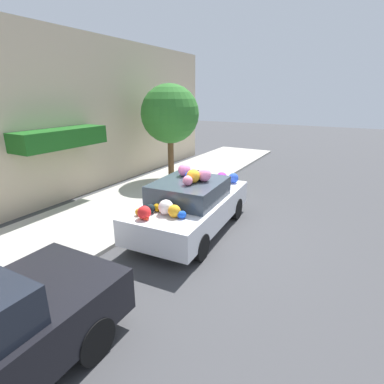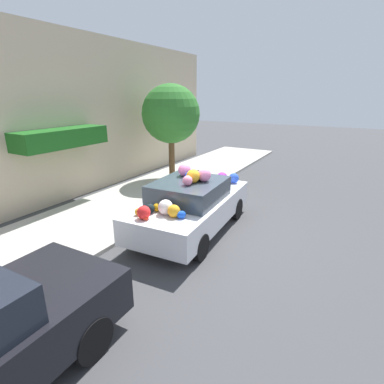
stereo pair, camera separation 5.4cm
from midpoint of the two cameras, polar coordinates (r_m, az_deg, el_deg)
name	(u,v)px [view 1 (the left image)]	position (r m, az deg, el deg)	size (l,w,h in m)	color
ground_plane	(191,230)	(8.06, -0.42, -7.19)	(60.00, 60.00, 0.00)	#424244
sidewalk_curb	(115,210)	(9.56, -14.66, -3.28)	(24.00, 3.20, 0.10)	#B2ADA3
building_facade	(55,119)	(10.63, -24.83, 12.44)	(18.00, 1.20, 5.42)	#C6B293
street_tree	(170,114)	(12.07, -4.36, 14.56)	(2.27, 2.27, 3.74)	brown
fire_hydrant	(172,187)	(10.18, -3.89, 0.98)	(0.20, 0.20, 0.70)	gold
art_car	(192,204)	(7.72, -0.26, -2.23)	(4.14, 2.02, 1.74)	silver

